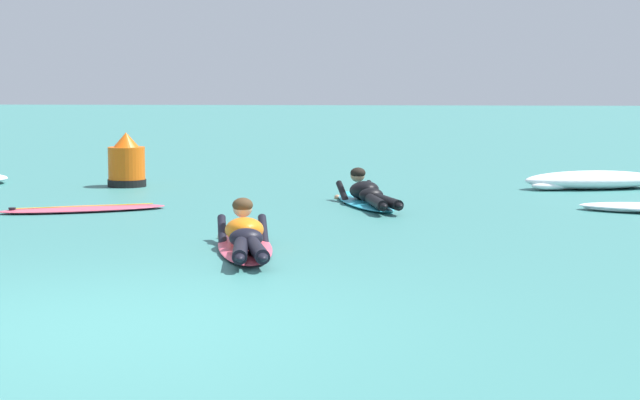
{
  "coord_description": "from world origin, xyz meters",
  "views": [
    {
      "loc": [
        2.17,
        -7.33,
        1.72
      ],
      "look_at": [
        1.02,
        5.9,
        0.24
      ],
      "focal_mm": 59.56,
      "sensor_mm": 36.0,
      "label": 1
    }
  ],
  "objects_px": {
    "surfer_near": "(245,238)",
    "channel_marker_buoy": "(127,166)",
    "drifting_surfboard": "(82,209)",
    "surfer_far": "(367,196)"
  },
  "relations": [
    {
      "from": "surfer_far",
      "to": "drifting_surfboard",
      "type": "distance_m",
      "value": 3.89
    },
    {
      "from": "surfer_near",
      "to": "drifting_surfboard",
      "type": "relative_size",
      "value": 1.2
    },
    {
      "from": "surfer_near",
      "to": "drifting_surfboard",
      "type": "height_order",
      "value": "surfer_near"
    },
    {
      "from": "channel_marker_buoy",
      "to": "drifting_surfboard",
      "type": "bearing_deg",
      "value": -84.85
    },
    {
      "from": "surfer_far",
      "to": "drifting_surfboard",
      "type": "xyz_separation_m",
      "value": [
        -3.75,
        -1.01,
        -0.1
      ]
    },
    {
      "from": "surfer_near",
      "to": "drifting_surfboard",
      "type": "xyz_separation_m",
      "value": [
        -2.68,
        3.1,
        -0.1
      ]
    },
    {
      "from": "surfer_near",
      "to": "channel_marker_buoy",
      "type": "xyz_separation_m",
      "value": [
        -2.99,
        6.45,
        0.21
      ]
    },
    {
      "from": "surfer_far",
      "to": "channel_marker_buoy",
      "type": "distance_m",
      "value": 4.69
    },
    {
      "from": "drifting_surfboard",
      "to": "channel_marker_buoy",
      "type": "height_order",
      "value": "channel_marker_buoy"
    },
    {
      "from": "surfer_near",
      "to": "channel_marker_buoy",
      "type": "height_order",
      "value": "channel_marker_buoy"
    }
  ]
}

